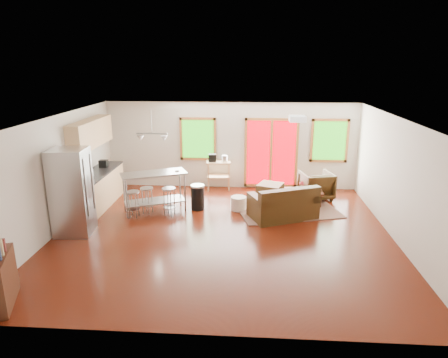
# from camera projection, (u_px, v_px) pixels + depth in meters

# --- Properties ---
(floor) EXTENTS (7.50, 7.00, 0.02)m
(floor) POSITION_uv_depth(u_px,v_px,m) (223.00, 234.00, 9.04)
(floor) COLOR #350D05
(floor) RESTS_ON ground
(ceiling) EXTENTS (7.50, 7.00, 0.02)m
(ceiling) POSITION_uv_depth(u_px,v_px,m) (223.00, 118.00, 8.29)
(ceiling) COLOR silver
(ceiling) RESTS_ON ground
(back_wall) EXTENTS (7.50, 0.02, 2.60)m
(back_wall) POSITION_uv_depth(u_px,v_px,m) (231.00, 146.00, 12.02)
(back_wall) COLOR beige
(back_wall) RESTS_ON ground
(left_wall) EXTENTS (0.02, 7.00, 2.60)m
(left_wall) POSITION_uv_depth(u_px,v_px,m) (55.00, 175.00, 8.91)
(left_wall) COLOR beige
(left_wall) RESTS_ON ground
(right_wall) EXTENTS (0.02, 7.00, 2.60)m
(right_wall) POSITION_uv_depth(u_px,v_px,m) (400.00, 182.00, 8.42)
(right_wall) COLOR beige
(right_wall) RESTS_ON ground
(front_wall) EXTENTS (7.50, 0.02, 2.60)m
(front_wall) POSITION_uv_depth(u_px,v_px,m) (205.00, 253.00, 5.31)
(front_wall) COLOR beige
(front_wall) RESTS_ON ground
(window_left) EXTENTS (1.10, 0.05, 1.30)m
(window_left) POSITION_uv_depth(u_px,v_px,m) (198.00, 139.00, 11.98)
(window_left) COLOR #1A610D
(window_left) RESTS_ON back_wall
(french_doors) EXTENTS (1.60, 0.05, 2.10)m
(french_doors) POSITION_uv_depth(u_px,v_px,m) (271.00, 153.00, 11.96)
(french_doors) COLOR #C8000C
(french_doors) RESTS_ON back_wall
(window_right) EXTENTS (1.10, 0.05, 1.30)m
(window_right) POSITION_uv_depth(u_px,v_px,m) (329.00, 141.00, 11.73)
(window_right) COLOR #1A610D
(window_right) RESTS_ON back_wall
(rug) EXTENTS (2.95, 2.54, 0.03)m
(rug) POSITION_uv_depth(u_px,v_px,m) (285.00, 208.00, 10.57)
(rug) COLOR #515D3C
(rug) RESTS_ON floor
(loveseat) EXTENTS (1.80, 1.44, 0.84)m
(loveseat) POSITION_uv_depth(u_px,v_px,m) (283.00, 205.00, 9.84)
(loveseat) COLOR black
(loveseat) RESTS_ON floor
(coffee_table) EXTENTS (1.01, 0.61, 0.40)m
(coffee_table) POSITION_uv_depth(u_px,v_px,m) (304.00, 192.00, 10.76)
(coffee_table) COLOR #35180C
(coffee_table) RESTS_ON floor
(armchair) EXTENTS (0.99, 0.95, 0.86)m
(armchair) POSITION_uv_depth(u_px,v_px,m) (316.00, 184.00, 11.23)
(armchair) COLOR black
(armchair) RESTS_ON floor
(ottoman) EXTENTS (0.83, 0.83, 0.43)m
(ottoman) POSITION_uv_depth(u_px,v_px,m) (270.00, 191.00, 11.30)
(ottoman) COLOR black
(ottoman) RESTS_ON floor
(pouf) EXTENTS (0.50, 0.50, 0.35)m
(pouf) POSITION_uv_depth(u_px,v_px,m) (239.00, 203.00, 10.44)
(pouf) COLOR beige
(pouf) RESTS_ON floor
(vase) EXTENTS (0.23, 0.24, 0.31)m
(vase) POSITION_uv_depth(u_px,v_px,m) (301.00, 189.00, 10.55)
(vase) COLOR silver
(vase) RESTS_ON coffee_table
(book) EXTENTS (0.20, 0.10, 0.27)m
(book) POSITION_uv_depth(u_px,v_px,m) (313.00, 189.00, 10.40)
(book) COLOR maroon
(book) RESTS_ON coffee_table
(cabinets) EXTENTS (0.64, 2.24, 2.30)m
(cabinets) POSITION_uv_depth(u_px,v_px,m) (97.00, 171.00, 10.63)
(cabinets) COLOR tan
(cabinets) RESTS_ON floor
(refrigerator) EXTENTS (0.86, 0.83, 1.94)m
(refrigerator) POSITION_uv_depth(u_px,v_px,m) (72.00, 192.00, 8.82)
(refrigerator) COLOR #B7BABC
(refrigerator) RESTS_ON floor
(island) EXTENTS (1.75, 1.26, 1.03)m
(island) POSITION_uv_depth(u_px,v_px,m) (154.00, 185.00, 10.20)
(island) COLOR #B7BABC
(island) RESTS_ON floor
(cup) EXTENTS (0.15, 0.13, 0.12)m
(cup) POSITION_uv_depth(u_px,v_px,m) (177.00, 172.00, 10.25)
(cup) COLOR silver
(cup) RESTS_ON island
(bar_stool_a) EXTENTS (0.34, 0.34, 0.67)m
(bar_stool_a) POSITION_uv_depth(u_px,v_px,m) (133.00, 198.00, 9.86)
(bar_stool_a) COLOR #B7BABC
(bar_stool_a) RESTS_ON floor
(bar_stool_b) EXTENTS (0.40, 0.40, 0.68)m
(bar_stool_b) POSITION_uv_depth(u_px,v_px,m) (147.00, 194.00, 10.12)
(bar_stool_b) COLOR #B7BABC
(bar_stool_b) RESTS_ON floor
(bar_stool_c) EXTENTS (0.43, 0.43, 0.72)m
(bar_stool_c) POSITION_uv_depth(u_px,v_px,m) (169.00, 195.00, 9.96)
(bar_stool_c) COLOR #B7BABC
(bar_stool_c) RESTS_ON floor
(trash_can) EXTENTS (0.41, 0.41, 0.66)m
(trash_can) POSITION_uv_depth(u_px,v_px,m) (198.00, 197.00, 10.44)
(trash_can) COLOR black
(trash_can) RESTS_ON floor
(kitchen_cart) EXTENTS (0.76, 0.53, 1.10)m
(kitchen_cart) POSITION_uv_depth(u_px,v_px,m) (218.00, 165.00, 11.94)
(kitchen_cart) COLOR tan
(kitchen_cart) RESTS_ON floor
(ceiling_flush) EXTENTS (0.35, 0.35, 0.12)m
(ceiling_flush) POSITION_uv_depth(u_px,v_px,m) (297.00, 119.00, 8.79)
(ceiling_flush) COLOR white
(ceiling_flush) RESTS_ON ceiling
(pendant_light) EXTENTS (0.80, 0.18, 0.79)m
(pendant_light) POSITION_uv_depth(u_px,v_px,m) (152.00, 138.00, 10.06)
(pendant_light) COLOR gray
(pendant_light) RESTS_ON ceiling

